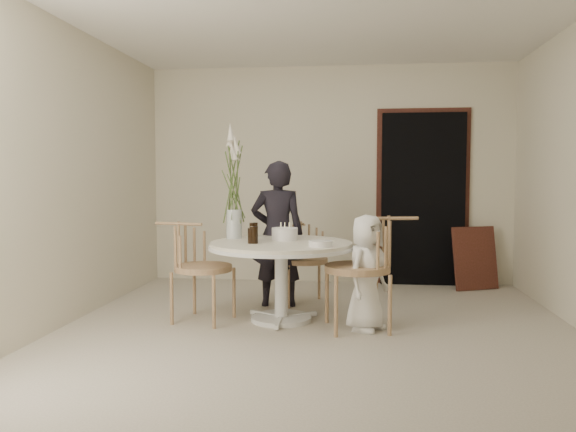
# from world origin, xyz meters

# --- Properties ---
(ground) EXTENTS (4.50, 4.50, 0.00)m
(ground) POSITION_xyz_m (0.00, 0.00, 0.00)
(ground) COLOR beige
(ground) RESTS_ON ground
(room_shell) EXTENTS (4.50, 4.50, 4.50)m
(room_shell) POSITION_xyz_m (0.00, 0.00, 1.62)
(room_shell) COLOR white
(room_shell) RESTS_ON ground
(doorway) EXTENTS (1.00, 0.10, 2.10)m
(doorway) POSITION_xyz_m (1.15, 2.19, 1.05)
(doorway) COLOR black
(doorway) RESTS_ON ground
(door_trim) EXTENTS (1.12, 0.03, 2.22)m
(door_trim) POSITION_xyz_m (1.15, 2.23, 1.11)
(door_trim) COLOR maroon
(door_trim) RESTS_ON ground
(table) EXTENTS (1.33, 1.33, 0.73)m
(table) POSITION_xyz_m (-0.35, 0.25, 0.62)
(table) COLOR silver
(table) RESTS_ON ground
(picture_frame) EXTENTS (0.58, 0.37, 0.74)m
(picture_frame) POSITION_xyz_m (1.74, 1.95, 0.37)
(picture_frame) COLOR maroon
(picture_frame) RESTS_ON ground
(chair_far) EXTENTS (0.54, 0.57, 0.85)m
(chair_far) POSITION_xyz_m (-0.23, 1.09, 0.55)
(chair_far) COLOR tan
(chair_far) RESTS_ON ground
(chair_right) EXTENTS (0.66, 0.62, 0.99)m
(chair_right) POSITION_xyz_m (0.48, 0.07, 0.64)
(chair_right) COLOR tan
(chair_right) RESTS_ON ground
(chair_left) EXTENTS (0.61, 0.58, 0.91)m
(chair_left) POSITION_xyz_m (-1.18, 0.18, 0.59)
(chair_left) COLOR tan
(chair_left) RESTS_ON ground
(girl) EXTENTS (0.58, 0.42, 1.49)m
(girl) POSITION_xyz_m (-0.47, 0.86, 0.74)
(girl) COLOR black
(girl) RESTS_ON ground
(boy) EXTENTS (0.53, 0.58, 1.00)m
(boy) POSITION_xyz_m (0.42, 0.02, 0.50)
(boy) COLOR white
(boy) RESTS_ON ground
(birthday_cake) EXTENTS (0.24, 0.24, 0.17)m
(birthday_cake) POSITION_xyz_m (-0.33, 0.39, 0.79)
(birthday_cake) COLOR white
(birthday_cake) RESTS_ON table
(cola_tumbler_a) EXTENTS (0.08, 0.08, 0.14)m
(cola_tumbler_a) POSITION_xyz_m (-0.60, 0.10, 0.80)
(cola_tumbler_a) COLOR black
(cola_tumbler_a) RESTS_ON table
(cola_tumbler_b) EXTENTS (0.08, 0.08, 0.15)m
(cola_tumbler_b) POSITION_xyz_m (-0.58, 0.11, 0.81)
(cola_tumbler_b) COLOR black
(cola_tumbler_b) RESTS_ON table
(cola_tumbler_c) EXTENTS (0.08, 0.08, 0.17)m
(cola_tumbler_c) POSITION_xyz_m (-0.62, 0.34, 0.81)
(cola_tumbler_c) COLOR black
(cola_tumbler_c) RESTS_ON table
(cola_tumbler_d) EXTENTS (0.09, 0.09, 0.16)m
(cola_tumbler_d) POSITION_xyz_m (-0.61, 0.27, 0.81)
(cola_tumbler_d) COLOR black
(cola_tumbler_d) RESTS_ON table
(plate_stack) EXTENTS (0.26, 0.26, 0.05)m
(plate_stack) POSITION_xyz_m (0.03, -0.05, 0.76)
(plate_stack) COLOR white
(plate_stack) RESTS_ON table
(flower_vase) EXTENTS (0.15, 0.15, 1.12)m
(flower_vase) POSITION_xyz_m (-0.84, 0.50, 1.23)
(flower_vase) COLOR silver
(flower_vase) RESTS_ON table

